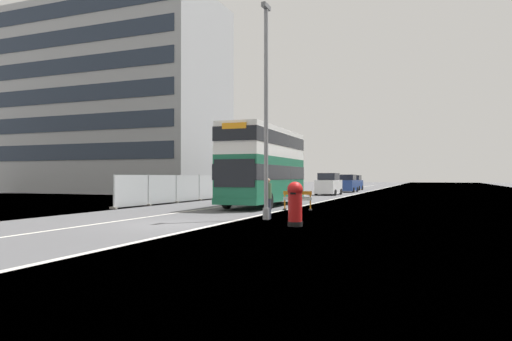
% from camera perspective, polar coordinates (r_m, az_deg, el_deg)
% --- Properties ---
extents(ground, '(140.00, 280.00, 0.10)m').
position_cam_1_polar(ground, '(18.27, -9.42, -6.78)').
color(ground, '#4C4C4F').
extents(double_decker_bus, '(3.09, 10.59, 4.91)m').
position_cam_1_polar(double_decker_bus, '(29.32, 1.12, 0.69)').
color(double_decker_bus, '#196042').
rests_on(double_decker_bus, ground).
extents(lamppost_foreground, '(0.29, 0.70, 9.43)m').
position_cam_1_polar(lamppost_foreground, '(20.17, 1.26, 6.64)').
color(lamppost_foreground, gray).
rests_on(lamppost_foreground, ground).
extents(red_pillar_postbox, '(0.59, 0.59, 1.68)m').
position_cam_1_polar(red_pillar_postbox, '(17.36, 4.88, -3.89)').
color(red_pillar_postbox, black).
rests_on(red_pillar_postbox, ground).
extents(roadworks_barrier, '(1.62, 0.66, 1.06)m').
position_cam_1_polar(roadworks_barrier, '(25.73, 5.17, -3.48)').
color(roadworks_barrier, orange).
rests_on(roadworks_barrier, ground).
extents(construction_site_fence, '(0.44, 24.00, 2.02)m').
position_cam_1_polar(construction_site_fence, '(37.78, -5.86, -2.12)').
color(construction_site_fence, '#A8AAAD').
rests_on(construction_site_fence, ground).
extents(car_oncoming_near, '(2.09, 4.58, 2.22)m').
position_cam_1_polar(car_oncoming_near, '(47.28, 9.02, -1.74)').
color(car_oncoming_near, silver).
rests_on(car_oncoming_near, ground).
extents(car_receding_mid, '(2.06, 4.45, 2.11)m').
position_cam_1_polar(car_receding_mid, '(56.40, 11.30, -1.63)').
color(car_receding_mid, navy).
rests_on(car_receding_mid, ground).
extents(car_receding_far, '(2.04, 4.42, 2.06)m').
position_cam_1_polar(car_receding_far, '(64.79, 12.07, -1.53)').
color(car_receding_far, navy).
rests_on(car_receding_far, ground).
extents(bare_tree_far_verge_near, '(2.69, 2.25, 4.20)m').
position_cam_1_polar(bare_tree_far_verge_near, '(60.69, -1.91, -0.49)').
color(bare_tree_far_verge_near, '#4C3D2D').
rests_on(bare_tree_far_verge_near, ground).
extents(bare_tree_far_verge_mid, '(3.14, 2.54, 4.75)m').
position_cam_1_polar(bare_tree_far_verge_mid, '(67.06, -1.86, -0.40)').
color(bare_tree_far_verge_mid, '#4C3D2D').
rests_on(bare_tree_far_verge_mid, ground).
extents(bare_tree_far_verge_far, '(3.02, 2.28, 4.72)m').
position_cam_1_polar(bare_tree_far_verge_far, '(71.77, 3.90, -0.28)').
color(bare_tree_far_verge_far, '#4C3D2D').
rests_on(bare_tree_far_verge_far, ground).
extents(pedestrian_at_kerb, '(0.34, 0.34, 1.80)m').
position_cam_1_polar(pedestrian_at_kerb, '(20.33, 1.47, -3.48)').
color(pedestrian_at_kerb, '#2D3342').
rests_on(pedestrian_at_kerb, ground).
extents(backdrop_office_block, '(25.43, 12.35, 21.70)m').
position_cam_1_polar(backdrop_office_block, '(57.60, -17.12, 8.25)').
color(backdrop_office_block, '#9EA0A3').
rests_on(backdrop_office_block, ground).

